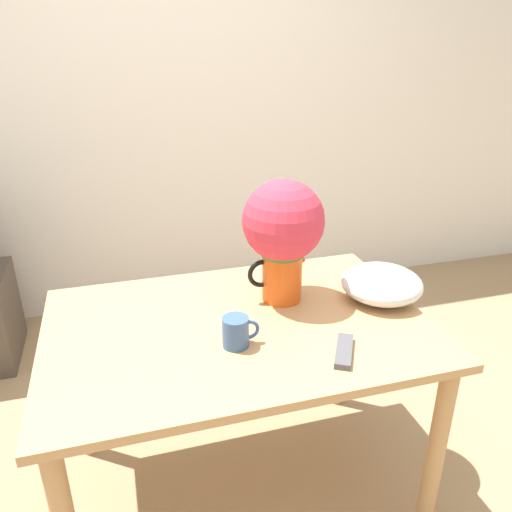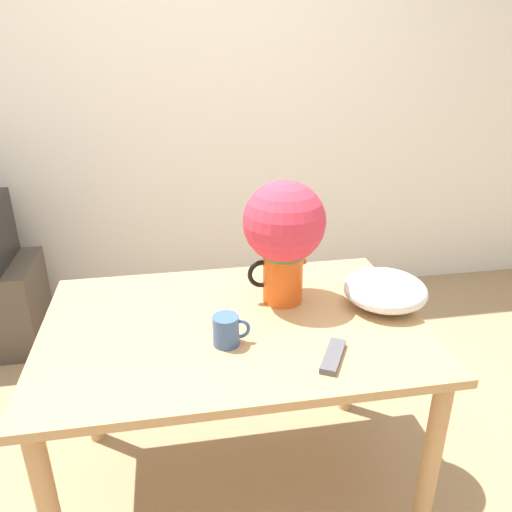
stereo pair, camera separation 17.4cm
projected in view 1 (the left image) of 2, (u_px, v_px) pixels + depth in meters
The scene contains 7 objects.
ground_plane at pixel (242, 506), 1.90m from camera, with size 12.00×12.00×0.00m, color #9E7F5B.
wall_back at pixel (163, 101), 2.93m from camera, with size 8.00×0.05×2.60m.
table at pixel (239, 350), 1.72m from camera, with size 1.28×0.86×0.76m.
flower_vase at pixel (283, 231), 1.73m from camera, with size 0.29×0.29×0.45m.
coffee_mug at pixel (236, 332), 1.54m from camera, with size 0.12×0.08×0.10m.
white_bowl at pixel (382, 284), 1.82m from camera, with size 0.30×0.30×0.12m.
remote_control at pixel (344, 351), 1.51m from camera, with size 0.13×0.17×0.02m.
Camera 1 is at (-0.33, -1.32, 1.64)m, focal length 35.00 mm.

